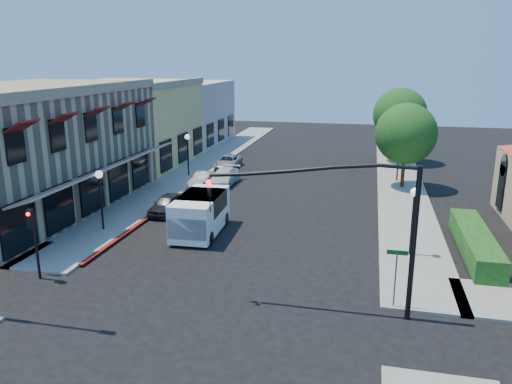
% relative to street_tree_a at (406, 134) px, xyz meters
% --- Properties ---
extents(ground, '(120.00, 120.00, 0.00)m').
position_rel_street_tree_a_xyz_m(ground, '(-8.80, -22.00, -4.19)').
color(ground, black).
rests_on(ground, ground).
extents(sidewalk_left, '(3.50, 50.00, 0.12)m').
position_rel_street_tree_a_xyz_m(sidewalk_left, '(-17.55, 5.00, -4.13)').
color(sidewalk_left, gray).
rests_on(sidewalk_left, ground).
extents(sidewalk_right, '(3.50, 50.00, 0.12)m').
position_rel_street_tree_a_xyz_m(sidewalk_right, '(-0.05, 5.00, -4.13)').
color(sidewalk_right, gray).
rests_on(sidewalk_right, ground).
extents(curb_red_strip, '(0.25, 10.00, 0.06)m').
position_rel_street_tree_a_xyz_m(curb_red_strip, '(-15.70, -14.00, -4.19)').
color(curb_red_strip, maroon).
rests_on(curb_red_strip, ground).
extents(corner_brick_building, '(11.77, 18.20, 8.10)m').
position_rel_street_tree_a_xyz_m(corner_brick_building, '(-24.25, -11.00, -0.19)').
color(corner_brick_building, tan).
rests_on(corner_brick_building, ground).
extents(yellow_stucco_building, '(10.00, 12.00, 7.60)m').
position_rel_street_tree_a_xyz_m(yellow_stucco_building, '(-24.30, 4.00, -0.39)').
color(yellow_stucco_building, tan).
rests_on(yellow_stucco_building, ground).
extents(pink_stucco_building, '(10.00, 12.00, 7.00)m').
position_rel_street_tree_a_xyz_m(pink_stucco_building, '(-24.30, 16.00, -0.69)').
color(pink_stucco_building, tan).
rests_on(pink_stucco_building, ground).
extents(hedge, '(1.40, 8.00, 1.10)m').
position_rel_street_tree_a_xyz_m(hedge, '(2.90, -13.00, -4.19)').
color(hedge, '#194112').
rests_on(hedge, ground).
extents(street_tree_a, '(4.56, 4.56, 6.48)m').
position_rel_street_tree_a_xyz_m(street_tree_a, '(0.00, 0.00, 0.00)').
color(street_tree_a, '#372516').
rests_on(street_tree_a, ground).
extents(street_tree_b, '(4.94, 4.94, 7.02)m').
position_rel_street_tree_a_xyz_m(street_tree_b, '(0.00, 10.00, 0.35)').
color(street_tree_b, '#372516').
rests_on(street_tree_b, ground).
extents(signal_mast_arm, '(8.01, 0.39, 6.00)m').
position_rel_street_tree_a_xyz_m(signal_mast_arm, '(-2.94, -20.50, -0.11)').
color(signal_mast_arm, black).
rests_on(signal_mast_arm, ground).
extents(secondary_signal, '(0.28, 0.42, 3.32)m').
position_rel_street_tree_a_xyz_m(secondary_signal, '(-16.80, -20.59, -1.88)').
color(secondary_signal, black).
rests_on(secondary_signal, ground).
extents(street_name_sign, '(0.80, 0.06, 2.50)m').
position_rel_street_tree_a_xyz_m(street_name_sign, '(-1.30, -19.80, -2.50)').
color(street_name_sign, '#595B5E').
rests_on(street_name_sign, ground).
extents(lamppost_left_near, '(0.44, 0.44, 3.57)m').
position_rel_street_tree_a_xyz_m(lamppost_left_near, '(-17.30, -14.00, -1.46)').
color(lamppost_left_near, black).
rests_on(lamppost_left_near, ground).
extents(lamppost_left_far, '(0.44, 0.44, 3.57)m').
position_rel_street_tree_a_xyz_m(lamppost_left_far, '(-17.30, 0.00, -1.46)').
color(lamppost_left_far, black).
rests_on(lamppost_left_far, ground).
extents(lamppost_right_near, '(0.44, 0.44, 3.57)m').
position_rel_street_tree_a_xyz_m(lamppost_right_near, '(-0.30, -14.00, -1.46)').
color(lamppost_right_near, black).
rests_on(lamppost_right_near, ground).
extents(lamppost_right_far, '(0.44, 0.44, 3.57)m').
position_rel_street_tree_a_xyz_m(lamppost_right_far, '(-0.30, 2.00, -1.46)').
color(lamppost_right_far, black).
rests_on(lamppost_right_far, ground).
extents(white_van, '(2.42, 5.14, 2.24)m').
position_rel_street_tree_a_xyz_m(white_van, '(-11.66, -13.18, -2.90)').
color(white_van, white).
rests_on(white_van, ground).
extents(parked_car_a, '(1.58, 3.68, 1.24)m').
position_rel_street_tree_a_xyz_m(parked_car_a, '(-15.00, -10.00, -3.58)').
color(parked_car_a, black).
rests_on(parked_car_a, ground).
extents(parked_car_b, '(1.48, 3.54, 1.14)m').
position_rel_street_tree_a_xyz_m(parked_car_b, '(-15.00, -3.00, -3.63)').
color(parked_car_b, '#B2B4B7').
rests_on(parked_car_b, ground).
extents(parked_car_c, '(1.85, 4.32, 1.24)m').
position_rel_street_tree_a_xyz_m(parked_car_c, '(-13.60, -2.00, -3.57)').
color(parked_car_c, silver).
rests_on(parked_car_c, ground).
extents(parked_car_d, '(1.96, 4.13, 1.14)m').
position_rel_street_tree_a_xyz_m(parked_car_d, '(-15.00, 4.00, -3.63)').
color(parked_car_d, '#A2A4A7').
rests_on(parked_car_d, ground).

